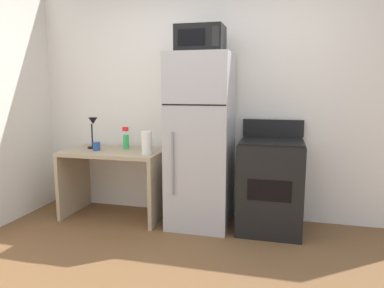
% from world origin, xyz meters
% --- Properties ---
extents(wall_back_white, '(5.00, 0.10, 2.60)m').
position_xyz_m(wall_back_white, '(0.00, 1.70, 1.30)').
color(wall_back_white, white).
rests_on(wall_back_white, ground).
extents(desk, '(1.09, 0.64, 0.75)m').
position_xyz_m(desk, '(-1.14, 1.31, 0.52)').
color(desk, tan).
rests_on(desk, ground).
extents(desk_lamp, '(0.14, 0.12, 0.35)m').
position_xyz_m(desk_lamp, '(-1.42, 1.36, 0.99)').
color(desk_lamp, black).
rests_on(desk_lamp, desk).
extents(coffee_mug, '(0.08, 0.08, 0.09)m').
position_xyz_m(coffee_mug, '(-1.32, 1.25, 0.80)').
color(coffee_mug, '#264C99').
rests_on(coffee_mug, desk).
extents(spray_bottle, '(0.06, 0.06, 0.25)m').
position_xyz_m(spray_bottle, '(-1.05, 1.42, 0.85)').
color(spray_bottle, green).
rests_on(spray_bottle, desk).
extents(paper_towel_roll, '(0.11, 0.11, 0.24)m').
position_xyz_m(paper_towel_roll, '(-0.70, 1.18, 0.87)').
color(paper_towel_roll, white).
rests_on(paper_towel_roll, desk).
extents(refrigerator, '(0.63, 0.65, 1.77)m').
position_xyz_m(refrigerator, '(-0.17, 1.32, 0.88)').
color(refrigerator, '#B7B7BC').
rests_on(refrigerator, ground).
extents(microwave, '(0.46, 0.35, 0.26)m').
position_xyz_m(microwave, '(-0.17, 1.30, 1.90)').
color(microwave, black).
rests_on(microwave, refrigerator).
extents(oven_range, '(0.62, 0.61, 1.10)m').
position_xyz_m(oven_range, '(0.55, 1.33, 0.47)').
color(oven_range, black).
rests_on(oven_range, ground).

